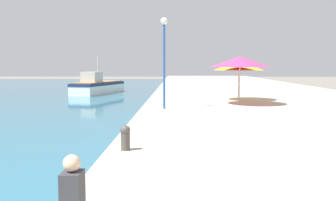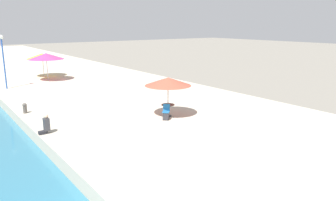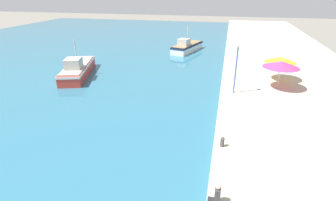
# 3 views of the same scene
# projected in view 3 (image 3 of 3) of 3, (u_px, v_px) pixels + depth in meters

# --- Properties ---
(water_basin) EXTENTS (56.00, 90.00, 0.04)m
(water_basin) POSITION_uv_depth(u_px,v_px,m) (53.00, 51.00, 43.57)
(water_basin) COLOR #2D6B84
(water_basin) RESTS_ON ground_plane
(quay_promenade) EXTENTS (16.00, 90.00, 0.71)m
(quay_promenade) POSITION_uv_depth(u_px,v_px,m) (284.00, 61.00, 36.04)
(quay_promenade) COLOR #BCB29E
(quay_promenade) RESTS_ON ground_plane
(fishing_boat_near) EXTENTS (5.06, 9.30, 4.27)m
(fishing_boat_near) POSITION_uv_depth(u_px,v_px,m) (78.00, 69.00, 30.86)
(fishing_boat_near) COLOR red
(fishing_boat_near) RESTS_ON water_basin
(fishing_boat_mid) EXTENTS (4.36, 7.84, 3.90)m
(fishing_boat_mid) POSITION_uv_depth(u_px,v_px,m) (187.00, 47.00, 42.68)
(fishing_boat_mid) COLOR white
(fishing_boat_mid) RESTS_ON water_basin
(cafe_umbrella_white) EXTENTS (3.36, 3.36, 2.68)m
(cafe_umbrella_white) POSITION_uv_depth(u_px,v_px,m) (281.00, 64.00, 24.47)
(cafe_umbrella_white) COLOR #B7B7B7
(cafe_umbrella_white) RESTS_ON quay_promenade
(cafe_umbrella_striped) EXTENTS (3.12, 3.12, 2.44)m
(cafe_umbrella_striped) POSITION_uv_depth(u_px,v_px,m) (281.00, 60.00, 26.88)
(cafe_umbrella_striped) COLOR #B7B7B7
(cafe_umbrella_striped) RESTS_ON quay_promenade
(person_at_quay) EXTENTS (0.56, 0.36, 1.03)m
(person_at_quay) POSITION_uv_depth(u_px,v_px,m) (216.00, 195.00, 11.75)
(person_at_quay) COLOR #232328
(person_at_quay) RESTS_ON quay_promenade
(mooring_bollard) EXTENTS (0.26, 0.26, 0.65)m
(mooring_bollard) POSITION_uv_depth(u_px,v_px,m) (222.00, 141.00, 16.00)
(mooring_bollard) COLOR #4C4742
(mooring_bollard) RESTS_ON quay_promenade
(lamppost) EXTENTS (0.36, 0.36, 4.56)m
(lamppost) POSITION_uv_depth(u_px,v_px,m) (237.00, 60.00, 23.12)
(lamppost) COLOR #28519E
(lamppost) RESTS_ON quay_promenade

